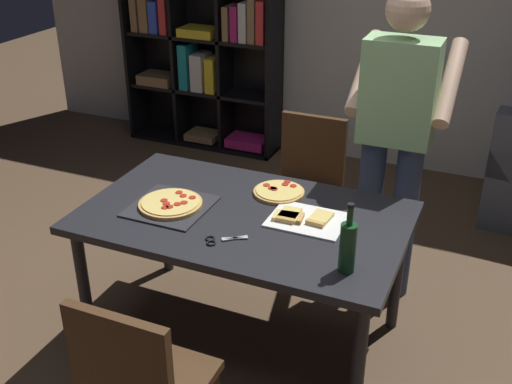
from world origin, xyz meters
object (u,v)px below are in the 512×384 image
Objects in this scene: chair_far_side at (307,179)px; kitchen_scissors at (219,240)px; wine_bottle at (348,246)px; second_pizza_plain at (279,192)px; dining_table at (244,227)px; chair_near_camera at (140,382)px; person_serving_pizza at (395,132)px; pepperoni_pizza_on_tray at (171,205)px; bookshelf at (200,35)px.

kitchen_scissors is (0.00, -1.24, 0.24)m from chair_far_side.
wine_bottle reaches higher than second_pizza_plain.
dining_table is 0.98m from chair_near_camera.
person_serving_pizza is at bearing 91.93° from wine_bottle.
second_pizza_plain is at bearing 73.69° from dining_table.
kitchen_scissors is at bearing -89.68° from dining_table.
kitchen_scissors is at bearing 179.67° from wine_bottle.
person_serving_pizza is 6.61× the size of second_pizza_plain.
kitchen_scissors is at bearing -89.93° from chair_far_side.
wine_bottle reaches higher than pepperoni_pizza_on_tray.
chair_near_camera is at bearing -90.00° from dining_table.
wine_bottle reaches higher than dining_table.
chair_far_side is 1.26m from kitchen_scissors.
person_serving_pizza is at bearing 53.07° from dining_table.
person_serving_pizza reaches higher than chair_near_camera.
dining_table is at bearing -126.93° from person_serving_pizza.
person_serving_pizza is at bearing 61.27° from kitchen_scissors.
second_pizza_plain is (0.08, 1.23, 0.25)m from chair_near_camera.
wine_bottle is 1.67× the size of kitchen_scissors.
pepperoni_pizza_on_tray is 1.42× the size of second_pizza_plain.
chair_far_side is 2.85× the size of wine_bottle.
chair_far_side reaches higher than pepperoni_pizza_on_tray.
wine_bottle is 1.19× the size of second_pizza_plain.
dining_table is 4.17× the size of pepperoni_pizza_on_tray.
pepperoni_pizza_on_tray is (-0.36, -0.08, 0.09)m from dining_table.
bookshelf reaches higher than dining_table.
wine_bottle is at bearing -51.94° from bookshelf.
person_serving_pizza is (2.05, -1.64, 0.02)m from bookshelf.
chair_far_side is 2.39× the size of pepperoni_pizza_on_tray.
dining_table is 0.98m from person_serving_pizza.
chair_near_camera is at bearing -90.00° from chair_far_side.
dining_table is 0.98m from chair_far_side.
second_pizza_plain is (1.57, -2.12, -0.22)m from bookshelf.
chair_far_side is 1.42m from wine_bottle.
dining_table is 0.38m from pepperoni_pizza_on_tray.
pepperoni_pizza_on_tray is at bearing -65.41° from bookshelf.
person_serving_pizza is 4.64× the size of pepperoni_pizza_on_tray.
wine_bottle is at bearing -11.51° from pepperoni_pizza_on_tray.
kitchen_scissors is at bearing -60.69° from bookshelf.
dining_table is 1.75× the size of chair_near_camera.
chair_near_camera is at bearing -130.80° from wine_bottle.
kitchen_scissors is at bearing -98.09° from second_pizza_plain.
pepperoni_pizza_on_tray is (1.13, -2.47, -0.22)m from bookshelf.
person_serving_pizza is 5.54× the size of wine_bottle.
second_pizza_plain is (-0.51, 0.54, -0.11)m from wine_bottle.
chair_near_camera is 2.39× the size of pepperoni_pizza_on_tray.
chair_near_camera is 3.40× the size of second_pizza_plain.
bookshelf is (-1.49, 1.42, 0.47)m from chair_far_side.
bookshelf is 1.11× the size of person_serving_pizza.
bookshelf is 3.05m from kitchen_scissors.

